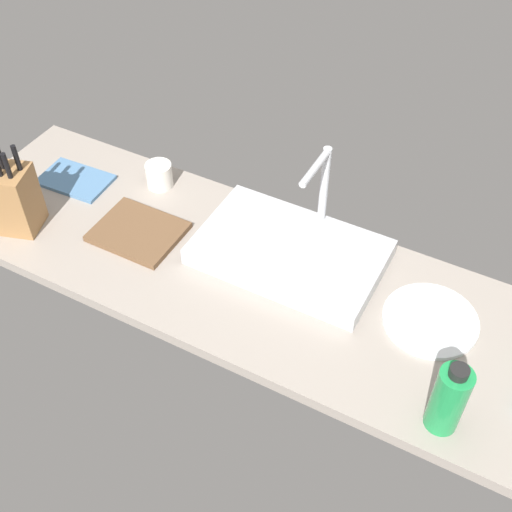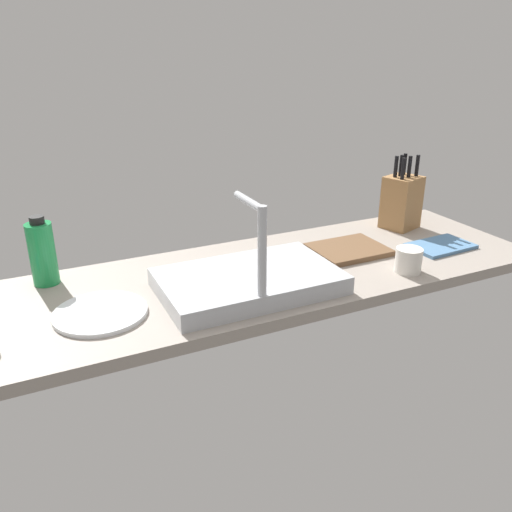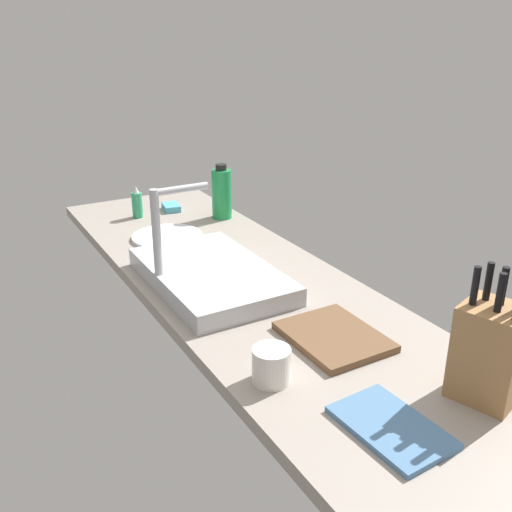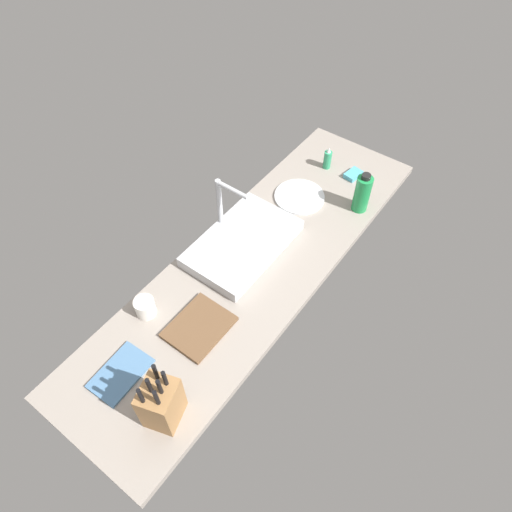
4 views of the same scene
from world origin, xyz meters
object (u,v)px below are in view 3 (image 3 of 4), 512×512
at_px(soap_bottle, 137,204).
at_px(dinner_plate, 167,237).
at_px(sink_basin, 211,276).
at_px(dish_sponge, 171,207).
at_px(water_bottle, 222,193).
at_px(coffee_mug, 271,365).
at_px(knife_block, 490,351).
at_px(cutting_board, 334,337).
at_px(dish_towel, 391,427).
at_px(faucet, 163,230).

height_order(soap_bottle, dinner_plate, soap_bottle).
relative_size(sink_basin, dinner_plate, 2.08).
height_order(dinner_plate, dish_sponge, dish_sponge).
bearing_deg(water_bottle, dish_sponge, 36.11).
height_order(sink_basin, coffee_mug, coffee_mug).
xyz_separation_m(sink_basin, knife_block, (-0.76, -0.25, 0.08)).
height_order(sink_basin, cutting_board, sink_basin).
xyz_separation_m(soap_bottle, dinner_plate, (-0.27, -0.01, -0.05)).
xyz_separation_m(knife_block, soap_bottle, (1.45, 0.23, -0.05)).
distance_m(water_bottle, dinner_plate, 0.30).
distance_m(soap_bottle, dinner_plate, 0.28).
distance_m(soap_bottle, dish_sponge, 0.15).
bearing_deg(water_bottle, knife_block, 177.72).
xyz_separation_m(cutting_board, dish_towel, (-0.32, 0.10, -0.00)).
distance_m(sink_basin, dinner_plate, 0.42).
relative_size(water_bottle, dinner_plate, 0.85).
bearing_deg(faucet, coffee_mug, -177.30).
xyz_separation_m(soap_bottle, water_bottle, (-0.17, -0.28, 0.04)).
relative_size(knife_block, cutting_board, 1.14).
relative_size(sink_basin, soap_bottle, 4.08).
bearing_deg(cutting_board, dish_towel, 161.78).
xyz_separation_m(dish_towel, coffee_mug, (0.25, 0.11, 0.03)).
xyz_separation_m(faucet, coffee_mug, (-0.53, -0.02, -0.14)).
bearing_deg(dinner_plate, coffee_mug, 171.94).
bearing_deg(faucet, cutting_board, -152.30).
relative_size(dinner_plate, dish_towel, 1.12).
xyz_separation_m(water_bottle, dinner_plate, (-0.11, 0.27, -0.09)).
height_order(soap_bottle, water_bottle, water_bottle).
distance_m(dinner_plate, dish_towel, 1.16).
bearing_deg(soap_bottle, cutting_board, -174.98).
bearing_deg(dish_sponge, soap_bottle, 97.70).
height_order(knife_block, water_bottle, knife_block).
distance_m(faucet, water_bottle, 0.66).
bearing_deg(cutting_board, dish_sponge, -2.35).
relative_size(faucet, knife_block, 1.06).
distance_m(cutting_board, soap_bottle, 1.12).
bearing_deg(dish_towel, dish_sponge, -5.91).
relative_size(knife_block, soap_bottle, 2.23).
height_order(water_bottle, coffee_mug, water_bottle).
bearing_deg(faucet, dish_towel, -169.92).
distance_m(knife_block, coffee_mug, 0.44).
bearing_deg(soap_bottle, faucet, 167.74).
xyz_separation_m(knife_block, dish_sponge, (1.47, 0.08, -0.09)).
relative_size(cutting_board, water_bottle, 1.17).
xyz_separation_m(cutting_board, dish_sponge, (1.14, -0.05, 0.00)).
height_order(soap_bottle, coffee_mug, soap_bottle).
bearing_deg(coffee_mug, water_bottle, -21.26).
bearing_deg(dish_sponge, faucet, 156.98).
height_order(knife_block, dish_sponge, knife_block).
distance_m(water_bottle, dish_sponge, 0.24).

